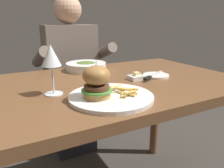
% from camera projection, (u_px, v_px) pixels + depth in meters
% --- Properties ---
extents(dining_table, '(1.28, 0.77, 0.74)m').
position_uv_depth(dining_table, '(105.00, 101.00, 1.02)').
color(dining_table, brown).
rests_on(dining_table, ground).
extents(main_plate, '(0.31, 0.31, 0.01)m').
position_uv_depth(main_plate, '(111.00, 97.00, 0.78)').
color(main_plate, white).
rests_on(main_plate, dining_table).
extents(burger_sandwich, '(0.11, 0.11, 0.13)m').
position_uv_depth(burger_sandwich, '(97.00, 82.00, 0.74)').
color(burger_sandwich, '#B78447').
rests_on(burger_sandwich, main_plate).
extents(fries_pile, '(0.09, 0.12, 0.02)m').
position_uv_depth(fries_pile, '(124.00, 91.00, 0.79)').
color(fries_pile, '#EABC5B').
rests_on(fries_pile, main_plate).
extents(wine_glass, '(0.07, 0.07, 0.19)m').
position_uv_depth(wine_glass, '(51.00, 57.00, 0.79)').
color(wine_glass, silver).
rests_on(wine_glass, dining_table).
extents(bread_plate, '(0.13, 0.13, 0.01)m').
position_uv_depth(bread_plate, '(156.00, 75.00, 1.09)').
color(bread_plate, white).
rests_on(bread_plate, dining_table).
extents(table_knife, '(0.19, 0.11, 0.01)m').
position_uv_depth(table_knife, '(152.00, 76.00, 1.05)').
color(table_knife, silver).
rests_on(table_knife, bread_plate).
extents(butter_dish, '(0.07, 0.06, 0.04)m').
position_uv_depth(butter_dish, '(136.00, 77.00, 1.03)').
color(butter_dish, white).
rests_on(butter_dish, dining_table).
extents(soup_bowl, '(0.22, 0.22, 0.05)m').
position_uv_depth(soup_bowl, '(86.00, 66.00, 1.22)').
color(soup_bowl, white).
rests_on(soup_bowl, dining_table).
extents(diner_person, '(0.51, 0.36, 1.18)m').
position_uv_depth(diner_person, '(72.00, 83.00, 1.63)').
color(diner_person, '#282833').
rests_on(diner_person, ground).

